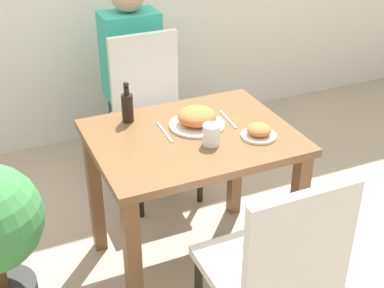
{
  "coord_description": "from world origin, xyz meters",
  "views": [
    {
      "loc": [
        -0.83,
        -1.86,
        1.82
      ],
      "look_at": [
        0.0,
        0.0,
        0.67
      ],
      "focal_mm": 50.0,
      "sensor_mm": 36.0,
      "label": 1
    }
  ],
  "objects": [
    {
      "name": "ground_plane",
      "position": [
        0.0,
        0.0,
        0.0
      ],
      "size": [
        16.0,
        16.0,
        0.0
      ],
      "primitive_type": "plane",
      "color": "tan"
    },
    {
      "name": "drink_cup",
      "position": [
        0.04,
        -0.11,
        0.77
      ],
      "size": [
        0.07,
        0.07,
        0.09
      ],
      "color": "white",
      "rests_on": "dining_table"
    },
    {
      "name": "food_plate",
      "position": [
        0.05,
        0.06,
        0.76
      ],
      "size": [
        0.25,
        0.25,
        0.09
      ],
      "color": "beige",
      "rests_on": "dining_table"
    },
    {
      "name": "side_plate",
      "position": [
        0.25,
        -0.14,
        0.75
      ],
      "size": [
        0.15,
        0.15,
        0.06
      ],
      "color": "beige",
      "rests_on": "dining_table"
    },
    {
      "name": "person_figure",
      "position": [
        0.08,
        1.09,
        0.58
      ],
      "size": [
        0.34,
        0.22,
        1.17
      ],
      "color": "#2D3347",
      "rests_on": "ground_plane"
    },
    {
      "name": "fork_utensil",
      "position": [
        -0.1,
        0.06,
        0.72
      ],
      "size": [
        0.02,
        0.19,
        0.0
      ],
      "rotation": [
        0.0,
        0.0,
        1.53
      ],
      "color": "silver",
      "rests_on": "dining_table"
    },
    {
      "name": "spoon_utensil",
      "position": [
        0.21,
        0.06,
        0.72
      ],
      "size": [
        0.02,
        0.19,
        0.0
      ],
      "rotation": [
        0.0,
        0.0,
        1.49
      ],
      "color": "silver",
      "rests_on": "dining_table"
    },
    {
      "name": "chair_near",
      "position": [
        0.01,
        -0.7,
        0.53
      ],
      "size": [
        0.42,
        0.42,
        0.92
      ],
      "rotation": [
        0.0,
        0.0,
        3.14
      ],
      "color": "silver",
      "rests_on": "ground_plane"
    },
    {
      "name": "dining_table",
      "position": [
        0.0,
        0.0,
        0.59
      ],
      "size": [
        0.87,
        0.69,
        0.72
      ],
      "color": "brown",
      "rests_on": "ground_plane"
    },
    {
      "name": "sauce_bottle",
      "position": [
        -0.21,
        0.23,
        0.8
      ],
      "size": [
        0.05,
        0.05,
        0.19
      ],
      "color": "black",
      "rests_on": "dining_table"
    },
    {
      "name": "chair_far",
      "position": [
        0.07,
        0.71,
        0.53
      ],
      "size": [
        0.42,
        0.42,
        0.92
      ],
      "color": "silver",
      "rests_on": "ground_plane"
    }
  ]
}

